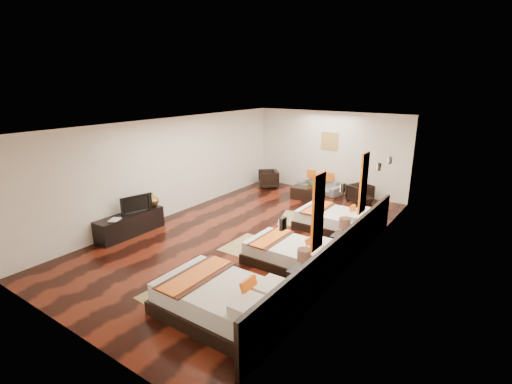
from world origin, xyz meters
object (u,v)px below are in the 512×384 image
Objects in this scene: sofa at (320,186)px; bed_mid at (292,254)px; coffee_table at (307,193)px; nightstand_a at (303,279)px; nightstand_b at (343,243)px; tv at (135,204)px; tv_console at (130,224)px; armchair_left at (268,179)px; bed_near at (225,301)px; table_plant at (310,184)px; armchair_right at (360,194)px; figurine at (152,199)px; bed_far at (336,220)px; book at (110,220)px.

bed_mid is at bearing -58.52° from sofa.
sofa is 1.58× the size of coffee_table.
nightstand_a is at bearing -51.14° from bed_mid.
nightstand_b is 1.11× the size of tv.
sofa is at bearing 69.21° from tv_console.
armchair_left is (-4.43, 3.83, 0.00)m from nightstand_b.
bed_near is 7.78× the size of table_plant.
armchair_right is at bearing -0.33° from sofa.
coffee_table is (2.35, 5.20, -0.08)m from tv_console.
bed_near is 1.26× the size of tv_console.
figurine is (-4.95, -1.12, 0.42)m from nightstand_b.
coffee_table is at bearing 133.58° from bed_far.
bed_near is at bearing -103.03° from nightstand_b.
book reaches higher than sofa.
nightstand_a is 1.37× the size of armchair_right.
nightstand_a is 0.58× the size of sofa.
armchair_left is (0.51, 5.70, 0.05)m from tv_console.
nightstand_b is at bearing 90.00° from nightstand_a.
armchair_right is 2.30× the size of table_plant.
bed_mid is (-0.00, 2.25, -0.05)m from bed_near.
armchair_right is at bearing 92.23° from bed_near.
bed_mid is at bearing -66.83° from coffee_table.
sofa is (2.35, 6.74, -0.33)m from book.
armchair_left is 1.05× the size of armchair_right.
bed_far is 6.37× the size of book.
figurine is 0.56× the size of armchair_right.
table_plant is at bearing -26.91° from coffee_table.
bed_near is 7.31× the size of book.
bed_mid is 1.89× the size of coffee_table.
bed_mid reaches higher than coffee_table.
armchair_left is at bearing 139.15° from nightstand_b.
bed_near is 2.48× the size of nightstand_b.
tv is (0.05, 0.17, 0.51)m from tv_console.
tv_console is 1.14× the size of sofa.
bed_far is 3.39m from nightstand_a.
bed_far reaches higher than book.
bed_near reaches higher than bed_mid.
table_plant is (1.97, -0.56, 0.23)m from armchair_left.
tv is 5.57m from coffee_table.
book is at bearing -96.94° from sofa.
bed_near is 2.76× the size of tv.
bed_far is at bearing -150.30° from armchair_right.
armchair_right is (3.40, 0.14, -0.02)m from armchair_left.
nightstand_b is 5.09m from figurine.
tv_console is (-4.19, -0.89, 0.03)m from bed_mid.
coffee_table is (-2.60, 5.24, -0.12)m from nightstand_a.
tv is (-4.14, -0.73, 0.54)m from bed_mid.
sofa is (-1.84, 5.29, -0.02)m from bed_mid.
nightstand_a is at bearing -2.50° from armchair_left.
tv is at bearing -114.54° from coffee_table.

